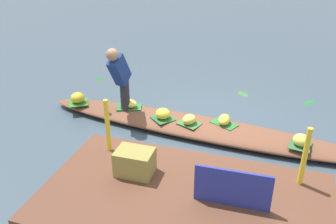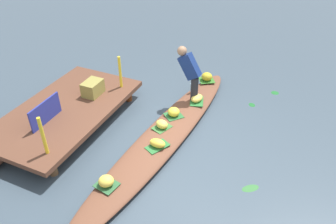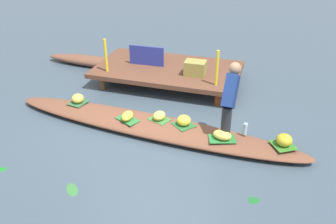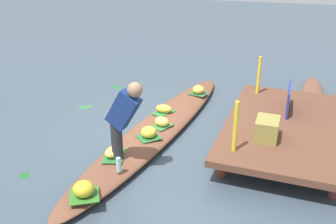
% 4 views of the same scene
% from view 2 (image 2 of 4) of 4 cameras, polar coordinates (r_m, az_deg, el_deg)
% --- Properties ---
extents(canal_water, '(40.00, 40.00, 0.00)m').
position_cam_2_polar(canal_water, '(6.54, -0.75, -4.80)').
color(canal_water, '#3C4B58').
rests_on(canal_water, ground).
extents(dock_platform, '(3.20, 1.80, 0.37)m').
position_cam_2_polar(dock_platform, '(7.10, -16.98, 0.27)').
color(dock_platform, brown).
rests_on(dock_platform, ground).
extents(vendor_boat, '(5.59, 1.22, 0.18)m').
position_cam_2_polar(vendor_boat, '(6.48, -0.76, -4.17)').
color(vendor_boat, brown).
rests_on(vendor_boat, ground).
extents(leaf_mat_0, '(0.35, 0.39, 0.01)m').
position_cam_2_polar(leaf_mat_0, '(5.53, -10.33, -12.02)').
color(leaf_mat_0, '#2E6037').
rests_on(leaf_mat_0, vendor_boat).
extents(banana_bunch_0, '(0.32, 0.33, 0.17)m').
position_cam_2_polar(banana_bunch_0, '(5.46, -10.42, -11.41)').
color(banana_bunch_0, '#F5D04C').
rests_on(banana_bunch_0, vendor_boat).
extents(leaf_mat_1, '(0.48, 0.40, 0.01)m').
position_cam_2_polar(leaf_mat_1, '(6.11, -1.79, -5.82)').
color(leaf_mat_1, '#2B7134').
rests_on(leaf_mat_1, vendor_boat).
extents(banana_bunch_1, '(0.18, 0.30, 0.15)m').
position_cam_2_polar(banana_bunch_1, '(6.07, -1.80, -5.29)').
color(banana_bunch_1, yellow).
rests_on(banana_bunch_1, vendor_boat).
extents(leaf_mat_2, '(0.46, 0.46, 0.01)m').
position_cam_2_polar(leaf_mat_2, '(6.87, 0.96, -0.58)').
color(leaf_mat_2, '#2A6632').
rests_on(leaf_mat_2, vendor_boat).
extents(banana_bunch_2, '(0.34, 0.34, 0.18)m').
position_cam_2_polar(banana_bunch_2, '(6.82, 0.97, 0.02)').
color(banana_bunch_2, yellow).
rests_on(banana_bunch_2, vendor_boat).
extents(leaf_mat_3, '(0.47, 0.47, 0.01)m').
position_cam_2_polar(leaf_mat_3, '(8.16, 6.55, 5.39)').
color(leaf_mat_3, '#347426').
rests_on(leaf_mat_3, vendor_boat).
extents(banana_bunch_3, '(0.34, 0.35, 0.19)m').
position_cam_2_polar(banana_bunch_3, '(8.11, 6.59, 5.98)').
color(banana_bunch_3, gold).
rests_on(banana_bunch_3, vendor_boat).
extents(leaf_mat_4, '(0.49, 0.40, 0.01)m').
position_cam_2_polar(leaf_mat_4, '(7.35, 4.88, 1.89)').
color(leaf_mat_4, '#2A7031').
rests_on(leaf_mat_4, vendor_boat).
extents(banana_bunch_4, '(0.35, 0.28, 0.14)m').
position_cam_2_polar(banana_bunch_4, '(7.31, 4.90, 2.35)').
color(banana_bunch_4, '#F5D054').
rests_on(banana_bunch_4, vendor_boat).
extents(leaf_mat_5, '(0.42, 0.37, 0.01)m').
position_cam_2_polar(leaf_mat_5, '(6.55, -1.04, -2.62)').
color(leaf_mat_5, '#397235').
rests_on(leaf_mat_5, vendor_boat).
extents(banana_bunch_5, '(0.26, 0.30, 0.16)m').
position_cam_2_polar(banana_bunch_5, '(6.50, -1.04, -2.07)').
color(banana_bunch_5, '#EFDD53').
rests_on(banana_bunch_5, vendor_boat).
extents(vendor_person, '(0.23, 0.55, 1.18)m').
position_cam_2_polar(vendor_person, '(7.10, 3.72, 7.00)').
color(vendor_person, '#28282D').
rests_on(vendor_person, vendor_boat).
extents(water_bottle, '(0.07, 0.07, 0.21)m').
position_cam_2_polar(water_bottle, '(7.63, 4.04, 4.17)').
color(water_bottle, '#A9CFE7').
rests_on(water_bottle, vendor_boat).
extents(market_banner, '(0.80, 0.05, 0.44)m').
position_cam_2_polar(market_banner, '(6.67, -20.02, -0.00)').
color(market_banner, navy).
rests_on(market_banner, dock_platform).
extents(railing_post_west, '(0.06, 0.06, 0.73)m').
position_cam_2_polar(railing_post_west, '(5.83, -20.39, -3.82)').
color(railing_post_west, yellow).
rests_on(railing_post_west, dock_platform).
extents(railing_post_east, '(0.06, 0.06, 0.73)m').
position_cam_2_polar(railing_post_east, '(7.37, -8.10, 6.70)').
color(railing_post_east, yellow).
rests_on(railing_post_east, dock_platform).
extents(produce_crate, '(0.44, 0.32, 0.31)m').
position_cam_2_polar(produce_crate, '(7.30, -12.61, 3.98)').
color(produce_crate, olive).
rests_on(produce_crate, dock_platform).
extents(drifting_plant_0, '(0.22, 0.21, 0.01)m').
position_cam_2_polar(drifting_plant_0, '(7.76, 14.01, 1.18)').
color(drifting_plant_0, '#1C6028').
rests_on(drifting_plant_0, ground).
extents(drifting_plant_2, '(0.23, 0.23, 0.01)m').
position_cam_2_polar(drifting_plant_2, '(8.35, 17.64, 3.12)').
color(drifting_plant_2, '#1D6328').
rests_on(drifting_plant_2, ground).
extents(drifting_plant_3, '(0.31, 0.32, 0.01)m').
position_cam_2_polar(drifting_plant_3, '(5.80, 13.76, -12.41)').
color(drifting_plant_3, '#357137').
rests_on(drifting_plant_3, ground).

